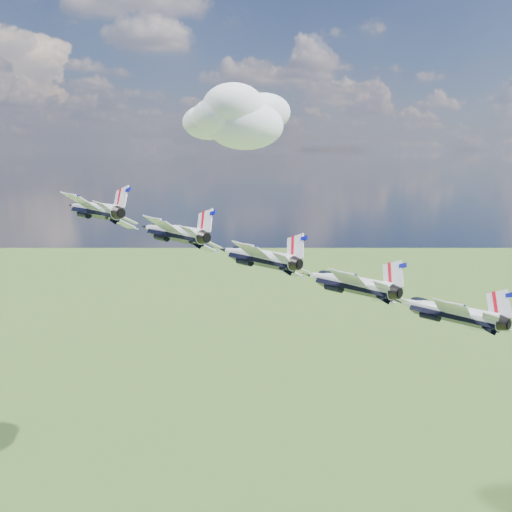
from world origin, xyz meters
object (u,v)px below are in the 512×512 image
object	(u,v)px
jet_0	(93,209)
jet_1	(171,232)
jet_3	(347,282)
jet_4	(445,311)
jet_2	(256,256)

from	to	relation	value
jet_0	jet_1	bearing A→B (deg)	-59.47
jet_3	jet_4	size ratio (longest dim) A/B	1.00
jet_0	jet_2	xyz separation A→B (m)	(19.14, -13.78, -5.45)
jet_2	jet_4	size ratio (longest dim) A/B	1.00
jet_0	jet_2	distance (m)	24.20
jet_0	jet_4	bearing A→B (deg)	-59.47
jet_1	jet_3	world-z (taller)	jet_1
jet_0	jet_3	world-z (taller)	jet_0
jet_0	jet_4	size ratio (longest dim) A/B	1.00
jet_2	jet_4	bearing A→B (deg)	-59.47
jet_2	jet_3	distance (m)	12.10
jet_1	jet_4	size ratio (longest dim) A/B	1.00
jet_2	jet_3	xyz separation A→B (m)	(9.57, -6.89, -2.73)
jet_1	jet_3	xyz separation A→B (m)	(19.14, -13.78, -5.45)
jet_1	jet_2	size ratio (longest dim) A/B	1.00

